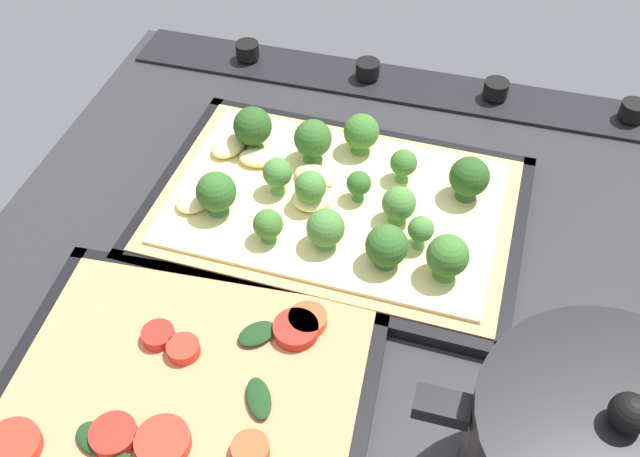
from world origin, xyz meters
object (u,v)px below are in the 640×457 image
Objects in this scene: baking_tray_front at (335,212)px; broccoli_pizza at (335,197)px; baking_tray_back at (180,409)px; veggie_pizza_back at (179,405)px.

broccoli_pizza is (0.08, 0.00, 1.94)cm from baking_tray_front.
broccoli_pizza is 1.11× the size of baking_tray_back.
baking_tray_back is 1.09× the size of veggie_pizza_back.
broccoli_pizza is at bearing -104.43° from baking_tray_back.
broccoli_pizza reaches higher than baking_tray_back.
broccoli_pizza is 24.49cm from veggie_pizza_back.
broccoli_pizza reaches higher than baking_tray_front.
baking_tray_back is at bearing -47.26° from veggie_pizza_back.
veggie_pizza_back is at bearing 75.72° from broccoli_pizza.
baking_tray_back is (6.16, 23.66, 0.01)cm from baking_tray_front.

